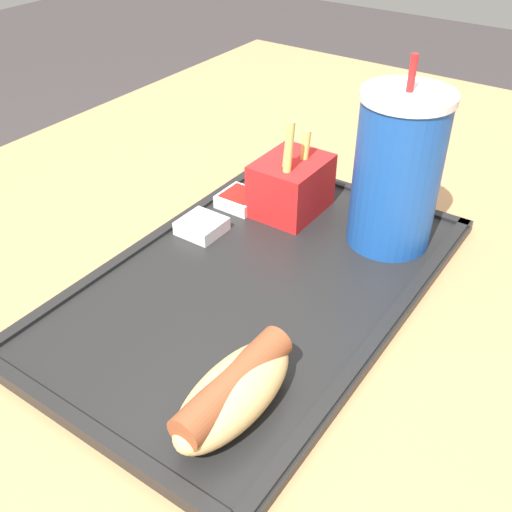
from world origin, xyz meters
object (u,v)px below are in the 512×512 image
Objects in this scene: hot_dog_far at (234,391)px; sauce_cup_mayo at (204,224)px; sauce_cup_ketchup at (240,199)px; soda_cup at (397,171)px; fries_carton at (291,185)px.

hot_dog_far is 0.26m from sauce_cup_mayo.
soda_cup is at bearing 100.64° from sauce_cup_ketchup.
hot_dog_far is at bearing 35.16° from sauce_cup_ketchup.
sauce_cup_ketchup is at bearing -79.36° from soda_cup.
fries_carton is at bearing 114.57° from sauce_cup_ketchup.
sauce_cup_ketchup is (0.03, -0.17, -0.08)m from soda_cup.
hot_dog_far is at bearing 24.03° from fries_carton.
fries_carton is 2.64× the size of sauce_cup_ketchup.
hot_dog_far is at bearing 0.96° from soda_cup.
sauce_cup_ketchup is at bearing -65.43° from fries_carton.
sauce_cup_ketchup is (0.02, -0.05, -0.03)m from fries_carton.
sauce_cup_mayo is (0.09, -0.06, -0.03)m from fries_carton.
soda_cup is 4.43× the size of sauce_cup_ketchup.
fries_carton is (-0.28, -0.12, 0.01)m from hot_dog_far.
sauce_cup_mayo is 0.07m from sauce_cup_ketchup.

